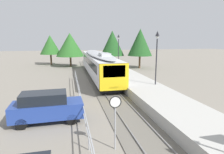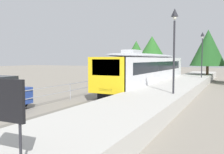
{
  "view_description": "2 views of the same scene",
  "coord_description": "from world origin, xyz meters",
  "px_view_note": "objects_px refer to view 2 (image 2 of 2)",
  "views": [
    {
      "loc": [
        -4.11,
        2.97,
        5.48
      ],
      "look_at": [
        0.0,
        21.53,
        1.8
      ],
      "focal_mm": 31.6,
      "sensor_mm": 36.0,
      "label": 1
    },
    {
      "loc": [
        7.93,
        5.24,
        3.11
      ],
      "look_at": [
        0.0,
        21.53,
        1.8
      ],
      "focal_mm": 40.25,
      "sensor_mm": 36.0,
      "label": 2
    }
  ],
  "objects_px": {
    "platform_notice_board": "(3,103)",
    "platform_lamp_far_end": "(202,46)",
    "platform_lamp_mid_platform": "(174,35)",
    "commuter_train": "(149,68)"
  },
  "relations": [
    {
      "from": "commuter_train",
      "to": "platform_notice_board",
      "type": "distance_m",
      "value": 21.62
    },
    {
      "from": "commuter_train",
      "to": "platform_lamp_mid_platform",
      "type": "xyz_separation_m",
      "value": [
        4.5,
        -9.01,
        2.48
      ]
    },
    {
      "from": "platform_lamp_mid_platform",
      "to": "platform_notice_board",
      "type": "distance_m",
      "value": 12.58
    },
    {
      "from": "platform_lamp_far_end",
      "to": "platform_notice_board",
      "type": "xyz_separation_m",
      "value": [
        -0.92,
        -27.65,
        -2.44
      ]
    },
    {
      "from": "platform_lamp_mid_platform",
      "to": "platform_lamp_far_end",
      "type": "distance_m",
      "value": 15.34
    },
    {
      "from": "commuter_train",
      "to": "platform_lamp_far_end",
      "type": "xyz_separation_m",
      "value": [
        4.5,
        6.32,
        2.48
      ]
    },
    {
      "from": "platform_notice_board",
      "to": "platform_lamp_far_end",
      "type": "bearing_deg",
      "value": 88.09
    },
    {
      "from": "commuter_train",
      "to": "platform_lamp_far_end",
      "type": "bearing_deg",
      "value": 54.58
    },
    {
      "from": "commuter_train",
      "to": "platform_lamp_mid_platform",
      "type": "bearing_deg",
      "value": -63.49
    },
    {
      "from": "platform_lamp_mid_platform",
      "to": "platform_lamp_far_end",
      "type": "height_order",
      "value": "same"
    }
  ]
}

